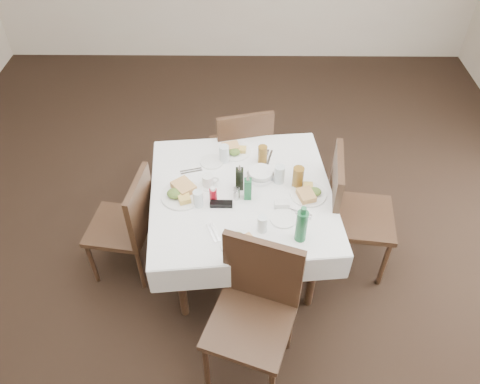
% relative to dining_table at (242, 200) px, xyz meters
% --- Properties ---
extents(ground_plane, '(7.00, 7.00, 0.00)m').
position_rel_dining_table_xyz_m(ground_plane, '(-0.11, -0.07, -0.68)').
color(ground_plane, black).
extents(room_shell, '(6.04, 7.04, 2.80)m').
position_rel_dining_table_xyz_m(room_shell, '(-0.11, -0.07, 1.03)').
color(room_shell, beige).
rests_on(room_shell, ground).
extents(dining_table, '(1.40, 1.40, 0.76)m').
position_rel_dining_table_xyz_m(dining_table, '(0.00, 0.00, 0.00)').
color(dining_table, black).
rests_on(dining_table, ground).
extents(chair_north, '(0.55, 0.55, 0.97)m').
position_rel_dining_table_xyz_m(chair_north, '(-0.00, 0.75, -0.13)').
color(chair_north, black).
rests_on(chair_north, ground).
extents(chair_south, '(0.62, 0.62, 1.03)m').
position_rel_dining_table_xyz_m(chair_south, '(0.09, -0.80, -0.09)').
color(chair_south, black).
rests_on(chair_south, ground).
extents(chair_east, '(0.54, 0.54, 1.03)m').
position_rel_dining_table_xyz_m(chair_east, '(0.78, 0.02, -0.09)').
color(chair_east, black).
rests_on(chair_east, ground).
extents(chair_west, '(0.50, 0.50, 0.93)m').
position_rel_dining_table_xyz_m(chair_west, '(-0.82, -0.08, -0.15)').
color(chair_west, black).
rests_on(chair_west, ground).
extents(meal_north, '(0.24, 0.24, 0.05)m').
position_rel_dining_table_xyz_m(meal_north, '(-0.06, 0.44, 0.10)').
color(meal_north, white).
rests_on(meal_north, dining_table).
extents(meal_south, '(0.24, 0.24, 0.05)m').
position_rel_dining_table_xyz_m(meal_south, '(-0.01, -0.48, 0.10)').
color(meal_south, white).
rests_on(meal_south, dining_table).
extents(meal_east, '(0.25, 0.25, 0.06)m').
position_rel_dining_table_xyz_m(meal_east, '(0.47, -0.04, 0.11)').
color(meal_east, white).
rests_on(meal_east, dining_table).
extents(meal_west, '(0.30, 0.30, 0.07)m').
position_rel_dining_table_xyz_m(meal_west, '(-0.42, -0.04, 0.11)').
color(meal_west, white).
rests_on(meal_west, dining_table).
extents(side_plate_a, '(0.18, 0.18, 0.01)m').
position_rel_dining_table_xyz_m(side_plate_a, '(-0.23, 0.32, 0.09)').
color(side_plate_a, white).
rests_on(side_plate_a, dining_table).
extents(side_plate_b, '(0.18, 0.18, 0.01)m').
position_rel_dining_table_xyz_m(side_plate_b, '(0.28, -0.26, 0.09)').
color(side_plate_b, white).
rests_on(side_plate_b, dining_table).
extents(water_n, '(0.07, 0.07, 0.14)m').
position_rel_dining_table_xyz_m(water_n, '(-0.13, 0.34, 0.15)').
color(water_n, silver).
rests_on(water_n, dining_table).
extents(water_s, '(0.07, 0.07, 0.12)m').
position_rel_dining_table_xyz_m(water_s, '(0.14, -0.36, 0.14)').
color(water_s, silver).
rests_on(water_s, dining_table).
extents(water_e, '(0.07, 0.07, 0.14)m').
position_rel_dining_table_xyz_m(water_e, '(0.27, 0.11, 0.15)').
color(water_e, silver).
rests_on(water_e, dining_table).
extents(water_w, '(0.07, 0.07, 0.12)m').
position_rel_dining_table_xyz_m(water_w, '(-0.29, -0.14, 0.15)').
color(water_w, silver).
rests_on(water_w, dining_table).
extents(iced_tea_a, '(0.07, 0.07, 0.14)m').
position_rel_dining_table_xyz_m(iced_tea_a, '(0.15, 0.32, 0.16)').
color(iced_tea_a, brown).
rests_on(iced_tea_a, dining_table).
extents(iced_tea_b, '(0.08, 0.08, 0.16)m').
position_rel_dining_table_xyz_m(iced_tea_b, '(0.40, 0.06, 0.17)').
color(iced_tea_b, brown).
rests_on(iced_tea_b, dining_table).
extents(bread_basket, '(0.19, 0.19, 0.06)m').
position_rel_dining_table_xyz_m(bread_basket, '(0.14, 0.15, 0.11)').
color(bread_basket, silver).
rests_on(bread_basket, dining_table).
extents(oil_cruet_dark, '(0.05, 0.05, 0.22)m').
position_rel_dining_table_xyz_m(oil_cruet_dark, '(-0.01, 0.04, 0.18)').
color(oil_cruet_dark, black).
rests_on(oil_cruet_dark, dining_table).
extents(oil_cruet_green, '(0.05, 0.05, 0.21)m').
position_rel_dining_table_xyz_m(oil_cruet_green, '(0.04, -0.06, 0.17)').
color(oil_cruet_green, '#1C6236').
rests_on(oil_cruet_green, dining_table).
extents(ketchup_bottle, '(0.05, 0.05, 0.11)m').
position_rel_dining_table_xyz_m(ketchup_bottle, '(-0.19, -0.08, 0.14)').
color(ketchup_bottle, '#AE1121').
rests_on(ketchup_bottle, dining_table).
extents(salt_shaker, '(0.04, 0.04, 0.08)m').
position_rel_dining_table_xyz_m(salt_shaker, '(-0.04, -0.07, 0.12)').
color(salt_shaker, white).
rests_on(salt_shaker, dining_table).
extents(pepper_shaker, '(0.04, 0.04, 0.09)m').
position_rel_dining_table_xyz_m(pepper_shaker, '(-0.03, -0.06, 0.13)').
color(pepper_shaker, '#422E1B').
rests_on(pepper_shaker, dining_table).
extents(coffee_mug, '(0.14, 0.13, 0.09)m').
position_rel_dining_table_xyz_m(coffee_mug, '(-0.24, 0.06, 0.13)').
color(coffee_mug, white).
rests_on(coffee_mug, dining_table).
extents(sunglasses, '(0.16, 0.05, 0.03)m').
position_rel_dining_table_xyz_m(sunglasses, '(-0.14, -0.14, 0.10)').
color(sunglasses, black).
rests_on(sunglasses, dining_table).
extents(green_bottle, '(0.07, 0.07, 0.28)m').
position_rel_dining_table_xyz_m(green_bottle, '(0.38, -0.43, 0.21)').
color(green_bottle, '#1C6236').
rests_on(green_bottle, dining_table).
extents(sugar_caddy, '(0.10, 0.06, 0.05)m').
position_rel_dining_table_xyz_m(sugar_caddy, '(0.27, -0.15, 0.11)').
color(sugar_caddy, white).
rests_on(sugar_caddy, dining_table).
extents(cutlery_n, '(0.09, 0.19, 0.01)m').
position_rel_dining_table_xyz_m(cutlery_n, '(0.20, 0.37, 0.09)').
color(cutlery_n, silver).
rests_on(cutlery_n, dining_table).
extents(cutlery_s, '(0.10, 0.17, 0.01)m').
position_rel_dining_table_xyz_m(cutlery_s, '(-0.18, -0.39, 0.09)').
color(cutlery_s, silver).
rests_on(cutlery_s, dining_table).
extents(cutlery_e, '(0.20, 0.12, 0.01)m').
position_rel_dining_table_xyz_m(cutlery_e, '(0.38, -0.21, 0.09)').
color(cutlery_e, silver).
rests_on(cutlery_e, dining_table).
extents(cutlery_w, '(0.17, 0.08, 0.01)m').
position_rel_dining_table_xyz_m(cutlery_w, '(-0.37, 0.21, 0.09)').
color(cutlery_w, silver).
rests_on(cutlery_w, dining_table).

